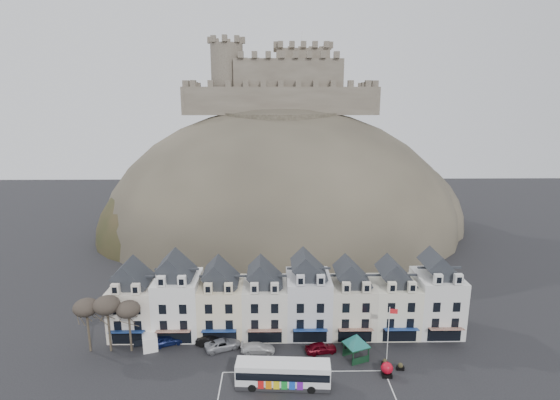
# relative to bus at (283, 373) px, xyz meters

# --- Properties ---
(ground) EXTENTS (300.00, 300.00, 0.00)m
(ground) POSITION_rel_bus_xyz_m (0.91, -2.05, -1.88)
(ground) COLOR black
(ground) RESTS_ON ground
(coach_bay_markings) EXTENTS (22.00, 7.50, 0.01)m
(coach_bay_markings) POSITION_rel_bus_xyz_m (2.91, -0.80, -1.88)
(coach_bay_markings) COLOR silver
(coach_bay_markings) RESTS_ON ground
(townhouse_terrace) EXTENTS (54.40, 9.35, 11.80)m
(townhouse_terrace) POSITION_rel_bus_xyz_m (1.05, 13.92, 3.42)
(townhouse_terrace) COLOR silver
(townhouse_terrace) RESTS_ON ground
(castle_hill) EXTENTS (100.00, 76.00, 68.00)m
(castle_hill) POSITION_rel_bus_xyz_m (2.16, 66.91, -1.78)
(castle_hill) COLOR #37332A
(castle_hill) RESTS_ON ground
(castle) EXTENTS (50.20, 22.20, 22.00)m
(castle) POSITION_rel_bus_xyz_m (1.41, 73.89, 38.31)
(castle) COLOR brown
(castle) RESTS_ON ground
(tree_left_far) EXTENTS (3.61, 3.61, 8.24)m
(tree_left_far) POSITION_rel_bus_xyz_m (-28.09, 8.45, 5.01)
(tree_left_far) COLOR #342D21
(tree_left_far) RESTS_ON ground
(tree_left_mid) EXTENTS (3.78, 3.78, 8.64)m
(tree_left_mid) POSITION_rel_bus_xyz_m (-25.09, 8.45, 5.36)
(tree_left_mid) COLOR #342D21
(tree_left_mid) RESTS_ON ground
(tree_left_near) EXTENTS (3.43, 3.43, 7.84)m
(tree_left_near) POSITION_rel_bus_xyz_m (-22.09, 8.45, 4.67)
(tree_left_near) COLOR #342D21
(tree_left_near) RESTS_ON ground
(bus) EXTENTS (12.22, 3.57, 3.41)m
(bus) POSITION_rel_bus_xyz_m (0.00, 0.00, 0.00)
(bus) COLOR #262628
(bus) RESTS_ON ground
(bus_shelter) EXTENTS (5.72, 5.72, 3.91)m
(bus_shelter) POSITION_rel_bus_xyz_m (10.50, 5.81, 1.15)
(bus_shelter) COLOR black
(bus_shelter) RESTS_ON ground
(red_buoy) EXTENTS (1.59, 1.59, 1.96)m
(red_buoy) POSITION_rel_bus_xyz_m (13.92, 1.85, -0.88)
(red_buoy) COLOR black
(red_buoy) RESTS_ON ground
(flagpole) EXTENTS (1.16, 0.24, 8.07)m
(flagpole) POSITION_rel_bus_xyz_m (15.00, 5.66, 2.72)
(flagpole) COLOR silver
(flagpole) RESTS_ON ground
(white_van) EXTENTS (3.53, 5.21, 2.19)m
(white_van) POSITION_rel_bus_xyz_m (-19.84, 9.95, -0.79)
(white_van) COLOR white
(white_van) RESTS_ON ground
(planter_west) EXTENTS (1.02, 0.69, 0.93)m
(planter_west) POSITION_rel_bus_xyz_m (14.28, 4.27, -1.43)
(planter_west) COLOR black
(planter_west) RESTS_ON ground
(planter_east) EXTENTS (1.07, 0.72, 1.03)m
(planter_east) POSITION_rel_bus_xyz_m (16.12, 3.14, -1.39)
(planter_east) COLOR black
(planter_east) RESTS_ON ground
(car_navy) EXTENTS (5.02, 3.40, 1.59)m
(car_navy) POSITION_rel_bus_xyz_m (-17.16, 9.95, -1.09)
(car_navy) COLOR #0E1848
(car_navy) RESTS_ON ground
(car_black) EXTENTS (4.85, 2.49, 1.52)m
(car_black) POSITION_rel_bus_xyz_m (-10.43, 9.46, -1.12)
(car_black) COLOR black
(car_black) RESTS_ON ground
(car_silver) EXTENTS (5.82, 4.26, 1.49)m
(car_silver) POSITION_rel_bus_xyz_m (-8.69, 8.70, -1.14)
(car_silver) COLOR #A8A9B0
(car_silver) RESTS_ON ground
(car_white) EXTENTS (4.96, 2.07, 1.43)m
(car_white) POSITION_rel_bus_xyz_m (-3.49, 7.71, -1.17)
(car_white) COLOR silver
(car_white) RESTS_ON ground
(car_maroon) EXTENTS (4.83, 2.65, 1.56)m
(car_maroon) POSITION_rel_bus_xyz_m (5.71, 7.45, -1.11)
(car_maroon) COLOR #51040E
(car_maroon) RESTS_ON ground
(car_charcoal) EXTENTS (3.90, 2.17, 1.22)m
(car_charcoal) POSITION_rel_bus_xyz_m (10.91, 9.00, -1.28)
(car_charcoal) COLOR black
(car_charcoal) RESTS_ON ground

